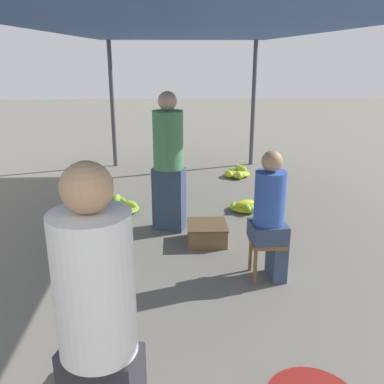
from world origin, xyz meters
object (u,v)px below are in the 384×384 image
Objects in this scene: banana_pile_right_1 at (245,206)px; stool at (267,247)px; banana_pile_left_0 at (85,369)px; banana_pile_left_3 at (95,238)px; banana_pile_left_1 at (118,206)px; shopper_walking_mid at (168,161)px; crate_near at (207,233)px; vendor_foreground at (98,333)px; vendor_seated at (271,214)px; banana_pile_left_2 at (108,262)px; banana_pile_right_0 at (237,173)px.

stool is at bearing -92.44° from banana_pile_right_1.
banana_pile_left_0 reaches higher than banana_pile_right_1.
banana_pile_left_1 is at bearing 82.16° from banana_pile_left_3.
crate_near is at bearing -43.22° from shopper_walking_mid.
stool is at bearing -58.13° from crate_near.
banana_pile_left_3 is at bearing 101.41° from vendor_foreground.
banana_pile_left_0 is at bearing -102.03° from shopper_walking_mid.
vendor_seated is 2.83× the size of banana_pile_right_1.
vendor_seated reaches higher than banana_pile_right_1.
banana_pile_left_1 is at bearing 96.43° from vendor_foreground.
crate_near is (1.34, -0.01, 0.05)m from banana_pile_left_3.
stool reaches higher than banana_pile_left_1.
vendor_foreground reaches higher than vendor_seated.
vendor_foreground is 2.48m from banana_pile_left_2.
vendor_seated is at bearing -24.74° from banana_pile_left_3.
banana_pile_right_1 is at bearing 28.85° from shopper_walking_mid.
vendor_foreground is at bearing -81.56° from banana_pile_left_2.
banana_pile_right_0 is at bearing 52.89° from banana_pile_left_3.
stool reaches higher than banana_pile_right_1.
vendor_seated is at bearing 40.90° from banana_pile_left_0.
crate_near is at bearing 75.90° from vendor_foreground.
crate_near is (-0.76, -2.78, 0.05)m from banana_pile_right_0.
vendor_seated is at bearing -91.85° from banana_pile_right_1.
banana_pile_left_1 is at bearing 178.19° from banana_pile_right_1.
banana_pile_right_0 is at bearing 74.82° from crate_near.
banana_pile_left_1 reaches higher than banana_pile_right_0.
shopper_walking_mid reaches higher than crate_near.
vendor_foreground reaches higher than banana_pile_right_0.
vendor_seated is 2.21× the size of banana_pile_left_1.
vendor_seated is at bearing -47.81° from banana_pile_left_1.
stool reaches higher than crate_near.
vendor_seated is 2.79× the size of crate_near.
banana_pile_right_1 is 0.99× the size of crate_near.
banana_pile_left_1 reaches higher than banana_pile_left_2.
banana_pile_left_2 is at bearing -120.74° from shopper_walking_mid.
banana_pile_left_0 is at bearing -138.72° from stool.
banana_pile_left_2 reaches higher than crate_near.
banana_pile_right_1 is at bearing 87.56° from stool.
banana_pile_left_0 is (-0.27, 0.74, -0.83)m from vendor_foreground.
vendor_foreground reaches higher than banana_pile_left_1.
banana_pile_left_3 is 1.61× the size of banana_pile_right_1.
shopper_walking_mid is (0.56, 2.64, 0.83)m from banana_pile_left_0.
banana_pile_right_0 reaches higher than banana_pile_left_3.
banana_pile_left_3 is 3.47m from banana_pile_right_0.
stool is 0.87× the size of crate_near.
stool is 0.88× the size of banana_pile_right_1.
banana_pile_right_1 is (1.70, 1.65, -0.00)m from banana_pile_left_2.
shopper_walking_mid reaches higher than banana_pile_left_1.
banana_pile_left_3 is at bearing -152.91° from banana_pile_right_1.
banana_pile_left_2 reaches higher than banana_pile_left_3.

